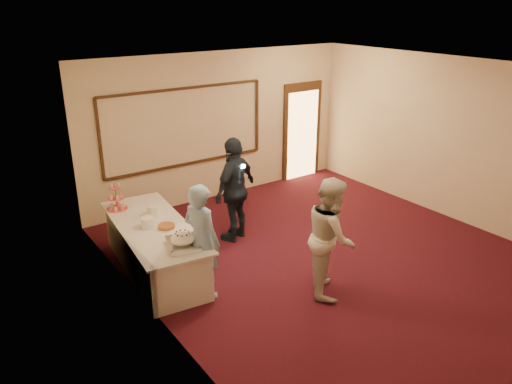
% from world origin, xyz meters
% --- Properties ---
extents(floor, '(7.00, 7.00, 0.00)m').
position_xyz_m(floor, '(0.00, 0.00, 0.00)').
color(floor, '#320B17').
rests_on(floor, ground).
extents(room_walls, '(6.04, 7.04, 3.02)m').
position_xyz_m(room_walls, '(0.00, 0.00, 2.03)').
color(room_walls, beige).
rests_on(room_walls, floor).
extents(wall_molding, '(3.45, 0.04, 1.55)m').
position_xyz_m(wall_molding, '(-0.80, 3.47, 1.60)').
color(wall_molding, black).
rests_on(wall_molding, room_walls).
extents(doorway, '(1.05, 0.07, 2.20)m').
position_xyz_m(doorway, '(2.15, 3.45, 1.08)').
color(doorway, black).
rests_on(doorway, floor).
extents(buffet_table, '(1.25, 2.65, 0.77)m').
position_xyz_m(buffet_table, '(-2.50, 1.33, 0.39)').
color(buffet_table, silver).
rests_on(buffet_table, floor).
extents(pavlova_tray, '(0.53, 0.64, 0.21)m').
position_xyz_m(pavlova_tray, '(-2.45, 0.45, 0.86)').
color(pavlova_tray, silver).
rests_on(pavlova_tray, buffet_table).
extents(cupcake_stand, '(0.34, 0.34, 0.49)m').
position_xyz_m(cupcake_stand, '(-2.72, 2.24, 0.95)').
color(cupcake_stand, '#CF3E4F').
rests_on(cupcake_stand, buffet_table).
extents(plate_stack_a, '(0.19, 0.19, 0.16)m').
position_xyz_m(plate_stack_a, '(-2.60, 1.30, 0.85)').
color(plate_stack_a, white).
rests_on(plate_stack_a, buffet_table).
extents(plate_stack_b, '(0.20, 0.20, 0.17)m').
position_xyz_m(plate_stack_b, '(-2.34, 1.64, 0.86)').
color(plate_stack_b, white).
rests_on(plate_stack_b, buffet_table).
extents(tart, '(0.29, 0.29, 0.06)m').
position_xyz_m(tart, '(-2.39, 1.11, 0.80)').
color(tart, white).
rests_on(tart, buffet_table).
extents(man, '(0.56, 0.70, 1.68)m').
position_xyz_m(man, '(-2.22, 0.33, 0.84)').
color(man, '#7E9FC7').
rests_on(man, floor).
extents(woman, '(1.02, 1.06, 1.72)m').
position_xyz_m(woman, '(-0.69, -0.60, 0.86)').
color(woman, beige).
rests_on(woman, floor).
extents(guest, '(1.16, 0.85, 1.83)m').
position_xyz_m(guest, '(-0.88, 1.57, 0.91)').
color(guest, black).
rests_on(guest, floor).
extents(camera_flash, '(0.07, 0.04, 0.05)m').
position_xyz_m(camera_flash, '(-0.83, 1.41, 1.36)').
color(camera_flash, white).
rests_on(camera_flash, guest).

